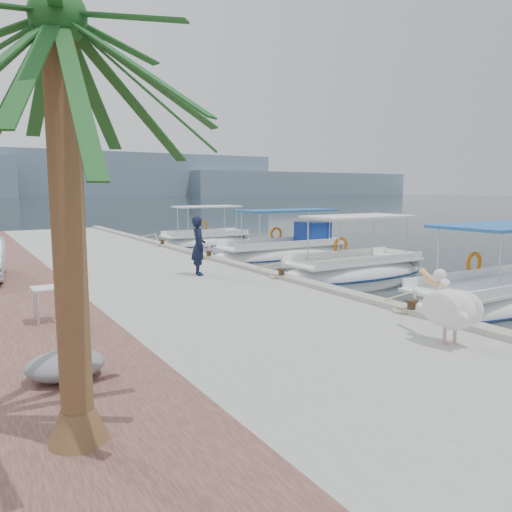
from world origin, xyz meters
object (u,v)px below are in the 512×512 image
(date_palm, at_px, (58,20))
(fishing_caique_e, at_px, (205,242))
(fishing_caique_d, at_px, (285,253))
(pelican, at_px, (450,307))
(fisherman, at_px, (199,246))
(fishing_caique_c, at_px, (353,272))
(fishing_caique_b, at_px, (502,300))

(date_palm, bearing_deg, fishing_caique_e, 61.24)
(fishing_caique_d, height_order, pelican, fishing_caique_d)
(fishing_caique_d, height_order, fishing_caique_e, same)
(pelican, relative_size, fisherman, 0.87)
(fishing_caique_c, xyz_separation_m, fishing_caique_d, (0.77, 5.63, 0.06))
(fishing_caique_d, xyz_separation_m, fishing_caique_e, (-1.01, 6.61, -0.06))
(date_palm, bearing_deg, fishing_caique_c, 35.99)
(pelican, bearing_deg, fishing_caique_c, 57.40)
(fishing_caique_e, bearing_deg, fishing_caique_d, -81.35)
(fishing_caique_c, height_order, pelican, fishing_caique_c)
(fishing_caique_e, height_order, date_palm, date_palm)
(fishing_caique_c, relative_size, fisherman, 3.56)
(fishing_caique_d, relative_size, date_palm, 1.50)
(fishing_caique_e, xyz_separation_m, fisherman, (-5.81, -11.76, 1.30))
(fishing_caique_b, bearing_deg, fishing_caique_e, 92.10)
(fishing_caique_c, bearing_deg, fishing_caique_e, 91.12)
(fishing_caique_e, bearing_deg, fishing_caique_b, -87.90)
(pelican, height_order, fisherman, fisherman)
(fishing_caique_e, xyz_separation_m, date_palm, (-11.34, -20.65, 4.69))
(fishing_caique_b, relative_size, fishing_caique_c, 1.13)
(pelican, bearing_deg, fishing_caique_e, 76.22)
(fishing_caique_b, bearing_deg, pelican, -155.46)
(pelican, distance_m, date_palm, 7.30)
(fishing_caique_c, height_order, date_palm, date_palm)
(fishing_caique_d, height_order, fisherman, fisherman)
(pelican, bearing_deg, fishing_caique_b, 24.54)
(fishing_caique_d, distance_m, fisherman, 8.63)
(fishing_caique_d, bearing_deg, pelican, -113.50)
(fishing_caique_d, relative_size, pelican, 4.91)
(fishing_caique_c, xyz_separation_m, fisherman, (-6.05, 0.49, 1.30))
(fishing_caique_e, bearing_deg, fisherman, -116.30)
(fishing_caique_b, relative_size, fishing_caique_d, 0.94)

